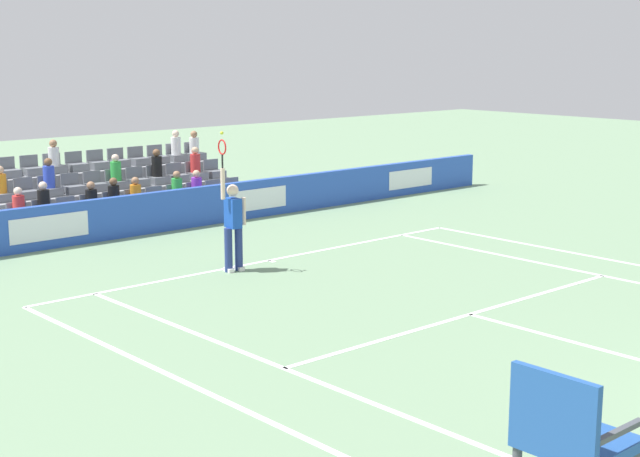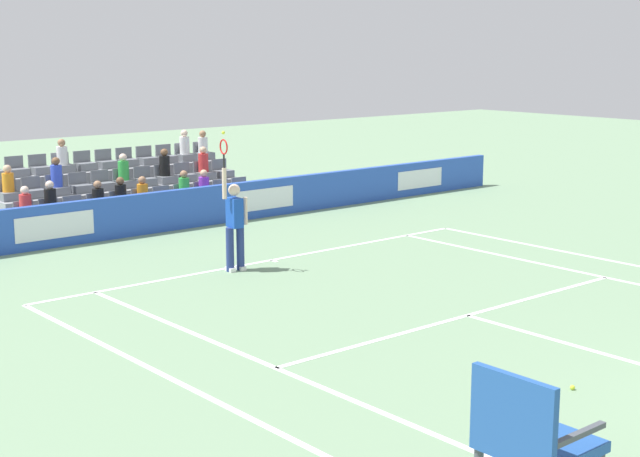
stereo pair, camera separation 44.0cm
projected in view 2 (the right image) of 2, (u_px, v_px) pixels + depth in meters
line_baseline at (271, 260)px, 20.20m from camera, size 10.97×0.10×0.01m
line_service at (467, 315)px, 16.09m from camera, size 8.23×0.10×0.01m
line_centre_service at (636, 363)px, 13.70m from camera, size 0.10×6.40×0.01m
line_singles_sideline_left at (296, 376)px, 13.14m from camera, size 0.10×11.89×0.01m
line_singles_sideline_right at (626, 282)px, 18.37m from camera, size 0.10×11.89×0.01m
line_doubles_sideline_left at (214, 400)px, 12.27m from camera, size 0.10×11.89×0.01m
line_centre_mark at (274, 261)px, 20.13m from camera, size 0.10×0.20×0.01m
sponsor_barrier at (166, 211)px, 23.29m from camera, size 23.67×0.22×1.00m
tennis_player at (235, 223)px, 19.09m from camera, size 0.52×0.38×2.85m
stadium_stand at (120, 197)px, 25.00m from camera, size 6.82×2.85×2.15m
loose_tennis_ball at (572, 387)px, 12.63m from camera, size 0.07×0.07×0.07m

